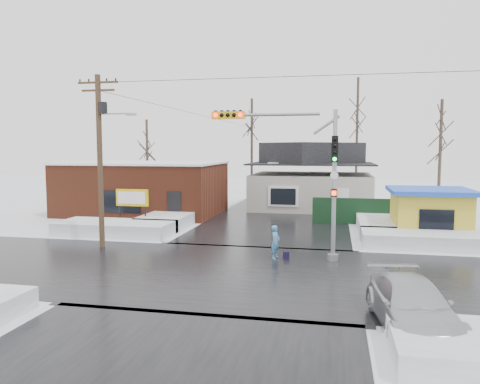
% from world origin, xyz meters
% --- Properties ---
extents(ground, '(120.00, 120.00, 0.00)m').
position_xyz_m(ground, '(0.00, 0.00, 0.00)').
color(ground, white).
rests_on(ground, ground).
extents(road_ns, '(10.00, 120.00, 0.02)m').
position_xyz_m(road_ns, '(0.00, 0.00, 0.01)').
color(road_ns, black).
rests_on(road_ns, ground).
extents(road_ew, '(120.00, 10.00, 0.02)m').
position_xyz_m(road_ew, '(0.00, 0.00, 0.01)').
color(road_ew, black).
rests_on(road_ew, ground).
extents(snowbank_nw, '(7.00, 3.00, 0.80)m').
position_xyz_m(snowbank_nw, '(-9.00, 7.00, 0.40)').
color(snowbank_nw, white).
rests_on(snowbank_nw, ground).
extents(snowbank_ne, '(7.00, 3.00, 0.80)m').
position_xyz_m(snowbank_ne, '(9.00, 7.00, 0.40)').
color(snowbank_ne, white).
rests_on(snowbank_ne, ground).
extents(snowbank_nside_w, '(3.00, 8.00, 0.80)m').
position_xyz_m(snowbank_nside_w, '(-7.00, 12.00, 0.40)').
color(snowbank_nside_w, white).
rests_on(snowbank_nside_w, ground).
extents(snowbank_nside_e, '(3.00, 8.00, 0.80)m').
position_xyz_m(snowbank_nside_e, '(7.00, 12.00, 0.40)').
color(snowbank_nside_e, white).
rests_on(snowbank_nside_e, ground).
extents(traffic_signal, '(6.05, 0.68, 7.00)m').
position_xyz_m(traffic_signal, '(2.43, 2.97, 4.54)').
color(traffic_signal, gray).
rests_on(traffic_signal, ground).
extents(utility_pole, '(3.15, 0.44, 9.00)m').
position_xyz_m(utility_pole, '(-7.93, 3.50, 5.11)').
color(utility_pole, '#382619').
rests_on(utility_pole, ground).
extents(brick_building, '(12.20, 8.20, 4.12)m').
position_xyz_m(brick_building, '(-11.00, 15.99, 2.08)').
color(brick_building, maroon).
rests_on(brick_building, ground).
extents(marquee_sign, '(2.20, 0.21, 2.55)m').
position_xyz_m(marquee_sign, '(-9.00, 9.49, 1.92)').
color(marquee_sign, black).
rests_on(marquee_sign, ground).
extents(house, '(10.40, 8.40, 5.76)m').
position_xyz_m(house, '(2.00, 22.00, 2.62)').
color(house, '#A7A296').
rests_on(house, ground).
extents(kiosk, '(4.60, 4.60, 2.88)m').
position_xyz_m(kiosk, '(9.50, 9.99, 1.46)').
color(kiosk, gold).
rests_on(kiosk, ground).
extents(fence, '(8.00, 0.12, 1.80)m').
position_xyz_m(fence, '(6.50, 14.00, 0.90)').
color(fence, black).
rests_on(fence, ground).
extents(tree_far_left, '(3.00, 3.00, 10.00)m').
position_xyz_m(tree_far_left, '(-4.00, 26.00, 7.95)').
color(tree_far_left, '#332821').
rests_on(tree_far_left, ground).
extents(tree_far_mid, '(3.00, 3.00, 12.00)m').
position_xyz_m(tree_far_mid, '(6.00, 28.00, 9.54)').
color(tree_far_mid, '#332821').
rests_on(tree_far_mid, ground).
extents(tree_far_right, '(3.00, 3.00, 9.00)m').
position_xyz_m(tree_far_right, '(12.00, 20.00, 7.16)').
color(tree_far_right, '#332821').
rests_on(tree_far_right, ground).
extents(tree_far_west, '(3.00, 3.00, 8.00)m').
position_xyz_m(tree_far_west, '(-14.00, 24.00, 6.36)').
color(tree_far_west, '#332821').
rests_on(tree_far_west, ground).
extents(pedestrian, '(0.53, 0.66, 1.58)m').
position_xyz_m(pedestrian, '(1.32, 2.79, 0.79)').
color(pedestrian, '#4487BF').
rests_on(pedestrian, ground).
extents(car, '(2.61, 5.07, 1.41)m').
position_xyz_m(car, '(6.30, -5.03, 0.70)').
color(car, silver).
rests_on(car, ground).
extents(shopping_bag, '(0.30, 0.20, 0.35)m').
position_xyz_m(shopping_bag, '(1.84, 2.75, 0.17)').
color(shopping_bag, black).
rests_on(shopping_bag, ground).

